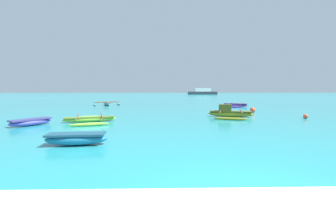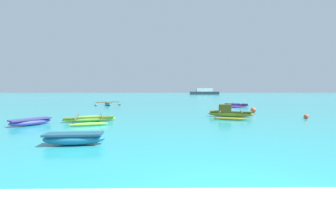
{
  "view_description": "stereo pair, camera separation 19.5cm",
  "coord_description": "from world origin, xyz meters",
  "px_view_note": "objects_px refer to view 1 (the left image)",
  "views": [
    {
      "loc": [
        -1.74,
        -3.48,
        2.19
      ],
      "look_at": [
        -1.29,
        15.15,
        0.25
      ],
      "focal_mm": 24.0,
      "sensor_mm": 36.0,
      "label": 1
    },
    {
      "loc": [
        -1.55,
        -3.48,
        2.19
      ],
      "look_at": [
        -1.29,
        15.15,
        0.25
      ],
      "focal_mm": 24.0,
      "sensor_mm": 36.0,
      "label": 2
    }
  ],
  "objects_px": {
    "moored_boat_4": "(76,138)",
    "moored_boat_5": "(235,105)",
    "moored_boat_3": "(107,104)",
    "mooring_buoy_0": "(306,116)",
    "moored_boat_2": "(90,119)",
    "mooring_buoy_1": "(253,110)",
    "distant_ferry": "(203,92)",
    "moored_boat_1": "(31,122)",
    "moored_boat_0": "(230,113)"
  },
  "relations": [
    {
      "from": "moored_boat_2",
      "to": "moored_boat_5",
      "type": "bearing_deg",
      "value": 25.5
    },
    {
      "from": "moored_boat_1",
      "to": "moored_boat_2",
      "type": "distance_m",
      "value": 3.36
    },
    {
      "from": "moored_boat_3",
      "to": "moored_boat_5",
      "type": "bearing_deg",
      "value": 55.04
    },
    {
      "from": "moored_boat_2",
      "to": "moored_boat_3",
      "type": "relative_size",
      "value": 1.18
    },
    {
      "from": "moored_boat_2",
      "to": "mooring_buoy_1",
      "type": "distance_m",
      "value": 14.22
    },
    {
      "from": "moored_boat_2",
      "to": "moored_boat_4",
      "type": "height_order",
      "value": "moored_boat_4"
    },
    {
      "from": "moored_boat_3",
      "to": "moored_boat_4",
      "type": "xyz_separation_m",
      "value": [
        3.95,
        -20.94,
        0.03
      ]
    },
    {
      "from": "moored_boat_1",
      "to": "moored_boat_5",
      "type": "height_order",
      "value": "moored_boat_5"
    },
    {
      "from": "moored_boat_5",
      "to": "moored_boat_2",
      "type": "bearing_deg",
      "value": -112.95
    },
    {
      "from": "moored_boat_4",
      "to": "moored_boat_5",
      "type": "bearing_deg",
      "value": 52.17
    },
    {
      "from": "moored_boat_0",
      "to": "moored_boat_3",
      "type": "height_order",
      "value": "moored_boat_0"
    },
    {
      "from": "distant_ferry",
      "to": "moored_boat_4",
      "type": "bearing_deg",
      "value": -103.6
    },
    {
      "from": "mooring_buoy_1",
      "to": "distant_ferry",
      "type": "height_order",
      "value": "distant_ferry"
    },
    {
      "from": "moored_boat_1",
      "to": "mooring_buoy_1",
      "type": "bearing_deg",
      "value": -29.59
    },
    {
      "from": "moored_boat_2",
      "to": "moored_boat_5",
      "type": "relative_size",
      "value": 0.95
    },
    {
      "from": "moored_boat_3",
      "to": "mooring_buoy_0",
      "type": "xyz_separation_m",
      "value": [
        17.83,
        -13.49,
        -0.06
      ]
    },
    {
      "from": "moored_boat_1",
      "to": "moored_boat_0",
      "type": "bearing_deg",
      "value": -36.48
    },
    {
      "from": "mooring_buoy_1",
      "to": "mooring_buoy_0",
      "type": "bearing_deg",
      "value": -62.27
    },
    {
      "from": "mooring_buoy_0",
      "to": "moored_boat_0",
      "type": "bearing_deg",
      "value": 167.84
    },
    {
      "from": "moored_boat_1",
      "to": "mooring_buoy_1",
      "type": "distance_m",
      "value": 17.58
    },
    {
      "from": "moored_boat_3",
      "to": "mooring_buoy_1",
      "type": "distance_m",
      "value": 18.15
    },
    {
      "from": "moored_boat_2",
      "to": "moored_boat_4",
      "type": "relative_size",
      "value": 1.77
    },
    {
      "from": "moored_boat_3",
      "to": "distant_ferry",
      "type": "distance_m",
      "value": 60.64
    },
    {
      "from": "moored_boat_0",
      "to": "moored_boat_1",
      "type": "relative_size",
      "value": 1.89
    },
    {
      "from": "moored_boat_5",
      "to": "mooring_buoy_0",
      "type": "height_order",
      "value": "moored_boat_5"
    },
    {
      "from": "moored_boat_2",
      "to": "distant_ferry",
      "type": "distance_m",
      "value": 73.8
    },
    {
      "from": "moored_boat_1",
      "to": "mooring_buoy_0",
      "type": "height_order",
      "value": "moored_boat_1"
    },
    {
      "from": "moored_boat_2",
      "to": "moored_boat_5",
      "type": "xyz_separation_m",
      "value": [
        13.89,
        12.79,
        0.02
      ]
    },
    {
      "from": "moored_boat_3",
      "to": "distant_ferry",
      "type": "relative_size",
      "value": 0.33
    },
    {
      "from": "moored_boat_4",
      "to": "mooring_buoy_1",
      "type": "distance_m",
      "value": 16.5
    },
    {
      "from": "moored_boat_1",
      "to": "moored_boat_2",
      "type": "relative_size",
      "value": 0.55
    },
    {
      "from": "moored_boat_4",
      "to": "moored_boat_5",
      "type": "height_order",
      "value": "moored_boat_4"
    },
    {
      "from": "moored_boat_5",
      "to": "mooring_buoy_0",
      "type": "relative_size",
      "value": 13.44
    },
    {
      "from": "moored_boat_0",
      "to": "mooring_buoy_0",
      "type": "height_order",
      "value": "moored_boat_0"
    },
    {
      "from": "moored_boat_5",
      "to": "mooring_buoy_0",
      "type": "distance_m",
      "value": 11.63
    },
    {
      "from": "moored_boat_1",
      "to": "moored_boat_4",
      "type": "relative_size",
      "value": 0.98
    },
    {
      "from": "moored_boat_2",
      "to": "moored_boat_3",
      "type": "distance_m",
      "value": 14.95
    },
    {
      "from": "moored_boat_2",
      "to": "moored_boat_1",
      "type": "bearing_deg",
      "value": -171.83
    },
    {
      "from": "moored_boat_1",
      "to": "moored_boat_3",
      "type": "height_order",
      "value": "moored_boat_3"
    },
    {
      "from": "moored_boat_2",
      "to": "moored_boat_3",
      "type": "xyz_separation_m",
      "value": [
        -2.49,
        14.74,
        0.04
      ]
    },
    {
      "from": "moored_boat_3",
      "to": "distant_ferry",
      "type": "height_order",
      "value": "distant_ferry"
    },
    {
      "from": "moored_boat_1",
      "to": "moored_boat_5",
      "type": "xyz_separation_m",
      "value": [
        16.93,
        14.22,
        -0.03
      ]
    },
    {
      "from": "moored_boat_3",
      "to": "mooring_buoy_0",
      "type": "distance_m",
      "value": 22.36
    },
    {
      "from": "moored_boat_2",
      "to": "mooring_buoy_1",
      "type": "relative_size",
      "value": 8.71
    },
    {
      "from": "moored_boat_3",
      "to": "mooring_buoy_0",
      "type": "bearing_deg",
      "value": 24.72
    },
    {
      "from": "moored_boat_2",
      "to": "mooring_buoy_1",
      "type": "xyz_separation_m",
      "value": [
        13.12,
        5.47,
        0.06
      ]
    },
    {
      "from": "moored_boat_1",
      "to": "moored_boat_4",
      "type": "bearing_deg",
      "value": -99.35
    },
    {
      "from": "moored_boat_2",
      "to": "distant_ferry",
      "type": "xyz_separation_m",
      "value": [
        20.14,
        70.99,
        0.8
      ]
    },
    {
      "from": "moored_boat_3",
      "to": "moored_boat_0",
      "type": "bearing_deg",
      "value": 17.28
    },
    {
      "from": "moored_boat_4",
      "to": "mooring_buoy_0",
      "type": "xyz_separation_m",
      "value": [
        13.88,
        7.45,
        -0.09
      ]
    }
  ]
}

